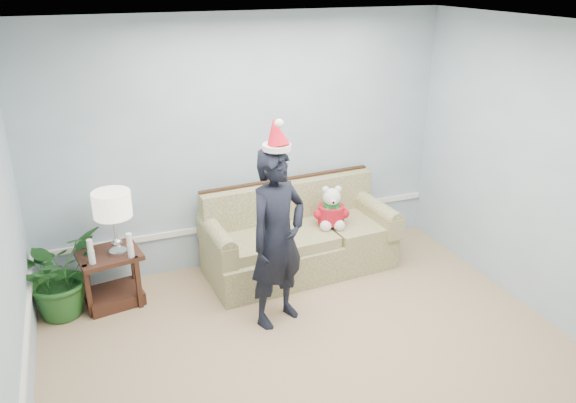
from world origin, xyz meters
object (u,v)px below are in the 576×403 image
(sofa, at_px, (298,240))
(houseplant, at_px, (58,274))
(teddy_bear, at_px, (332,212))
(man, at_px, (277,239))
(table_lamp, at_px, (112,207))
(side_table, at_px, (113,283))

(sofa, distance_m, houseplant, 2.44)
(sofa, distance_m, teddy_bear, 0.49)
(teddy_bear, bearing_deg, man, -123.53)
(houseplant, bearing_deg, teddy_bear, -2.14)
(man, bearing_deg, table_lamp, 126.34)
(houseplant, xyz_separation_m, man, (1.89, -0.84, 0.41))
(side_table, bearing_deg, teddy_bear, -2.84)
(sofa, xyz_separation_m, man, (-0.55, -0.85, 0.51))
(houseplant, bearing_deg, man, -24.09)
(sofa, relative_size, man, 1.22)
(sofa, bearing_deg, side_table, 176.48)
(table_lamp, height_order, teddy_bear, table_lamp)
(teddy_bear, bearing_deg, houseplant, -165.29)
(houseplant, distance_m, teddy_bear, 2.79)
(side_table, height_order, houseplant, houseplant)
(table_lamp, distance_m, teddy_bear, 2.25)
(houseplant, distance_m, man, 2.11)
(sofa, xyz_separation_m, teddy_bear, (0.34, -0.11, 0.33))
(table_lamp, relative_size, houseplant, 0.74)
(sofa, relative_size, houseplant, 2.41)
(table_lamp, bearing_deg, teddy_bear, -1.87)
(houseplant, height_order, man, man)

